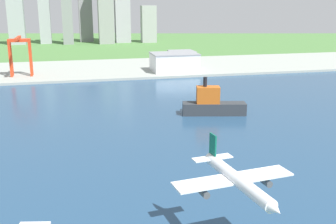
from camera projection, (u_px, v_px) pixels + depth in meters
ground_plane at (119, 113)px, 288.85m from camera, size 2400.00×2400.00×0.00m
water_bay at (132, 140)px, 232.52m from camera, size 840.00×360.00×0.15m
industrial_pier at (99, 69)px, 466.84m from camera, size 840.00×140.00×2.50m
airplane_landing at (237, 180)px, 117.38m from camera, size 37.23×39.41×12.47m
container_barge at (212, 104)px, 282.43m from camera, size 44.80×20.38×26.31m
port_crane_red at (20, 48)px, 407.74m from camera, size 21.54×37.96×40.10m
warehouse_main at (174, 62)px, 444.37m from camera, size 49.11×37.50×19.55m
warehouse_annex at (182, 56)px, 521.36m from camera, size 31.57×28.90×12.83m
distant_skyline at (77, 11)px, 750.63m from camera, size 313.79×76.50×148.23m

